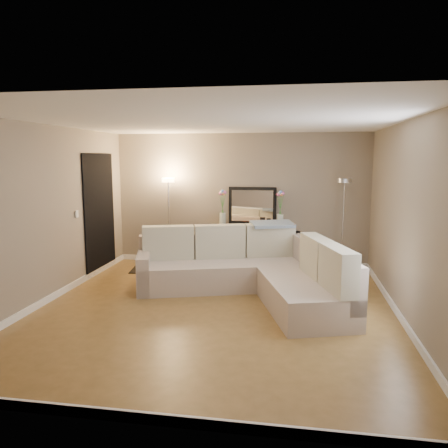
% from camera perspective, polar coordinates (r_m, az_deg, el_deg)
% --- Properties ---
extents(floor, '(5.00, 5.50, 0.01)m').
position_cam_1_polar(floor, '(6.28, -1.22, -11.11)').
color(floor, olive).
rests_on(floor, ground).
extents(ceiling, '(5.00, 5.50, 0.01)m').
position_cam_1_polar(ceiling, '(5.94, -1.30, 13.35)').
color(ceiling, white).
rests_on(ceiling, ground).
extents(wall_back, '(5.00, 0.02, 2.60)m').
position_cam_1_polar(wall_back, '(8.68, 2.12, 3.21)').
color(wall_back, gray).
rests_on(wall_back, ground).
extents(wall_front, '(5.00, 0.02, 2.60)m').
position_cam_1_polar(wall_front, '(3.34, -10.07, -5.57)').
color(wall_front, gray).
rests_on(wall_front, ground).
extents(wall_left, '(0.02, 5.50, 2.60)m').
position_cam_1_polar(wall_left, '(6.89, -22.24, 1.18)').
color(wall_left, gray).
rests_on(wall_left, ground).
extents(wall_right, '(0.02, 5.50, 2.60)m').
position_cam_1_polar(wall_right, '(6.04, 22.86, 0.18)').
color(wall_right, gray).
rests_on(wall_right, ground).
extents(baseboard_back, '(5.00, 0.03, 0.10)m').
position_cam_1_polar(baseboard_back, '(8.86, 2.05, -4.88)').
color(baseboard_back, white).
rests_on(baseboard_back, ground).
extents(baseboard_front, '(5.00, 0.03, 0.10)m').
position_cam_1_polar(baseboard_front, '(3.86, -9.41, -23.78)').
color(baseboard_front, white).
rests_on(baseboard_front, ground).
extents(baseboard_left, '(0.03, 5.50, 0.10)m').
position_cam_1_polar(baseboard_left, '(7.13, -21.50, -8.83)').
color(baseboard_left, white).
rests_on(baseboard_left, ground).
extents(baseboard_right, '(0.03, 5.50, 0.10)m').
position_cam_1_polar(baseboard_right, '(6.32, 21.97, -11.09)').
color(baseboard_right, white).
rests_on(baseboard_right, ground).
extents(doorway, '(0.02, 1.20, 2.20)m').
position_cam_1_polar(doorway, '(8.38, -15.93, 1.32)').
color(doorway, black).
rests_on(doorway, ground).
extents(switch_plate, '(0.02, 0.08, 0.12)m').
position_cam_1_polar(switch_plate, '(7.62, -18.67, 1.25)').
color(switch_plate, white).
rests_on(switch_plate, ground).
extents(sectional_sofa, '(3.51, 2.88, 1.00)m').
position_cam_1_polar(sectional_sofa, '(6.90, 3.66, -6.06)').
color(sectional_sofa, '#C3AE9E').
rests_on(sectional_sofa, floor).
extents(throw_blanket, '(0.82, 0.64, 0.10)m').
position_cam_1_polar(throw_blanket, '(7.56, 6.33, -0.02)').
color(throw_blanket, gray).
rests_on(throw_blanket, sectional_sofa).
extents(console_table, '(1.34, 0.42, 0.82)m').
position_cam_1_polar(console_table, '(8.55, 2.95, -2.56)').
color(console_table, black).
rests_on(console_table, floor).
extents(leaning_mirror, '(0.94, 0.09, 0.74)m').
position_cam_1_polar(leaning_mirror, '(8.60, 3.72, 2.40)').
color(leaning_mirror, black).
rests_on(leaning_mirror, console_table).
extents(table_decor, '(0.56, 0.13, 0.13)m').
position_cam_1_polar(table_decor, '(8.44, 3.48, -0.07)').
color(table_decor, '#E55628').
rests_on(table_decor, console_table).
extents(flower_vase_left, '(0.15, 0.13, 0.70)m').
position_cam_1_polar(flower_vase_left, '(8.54, -0.18, 1.83)').
color(flower_vase_left, silver).
rests_on(flower_vase_left, console_table).
extents(flower_vase_right, '(0.15, 0.13, 0.70)m').
position_cam_1_polar(flower_vase_right, '(8.38, 7.36, 1.62)').
color(flower_vase_right, silver).
rests_on(flower_vase_right, console_table).
extents(floor_lamp_lit, '(0.28, 0.28, 1.73)m').
position_cam_1_polar(floor_lamp_lit, '(8.68, -7.24, 2.62)').
color(floor_lamp_lit, silver).
rests_on(floor_lamp_lit, floor).
extents(floor_lamp_unlit, '(0.30, 0.30, 1.75)m').
position_cam_1_polar(floor_lamp_unlit, '(8.25, 15.36, 2.19)').
color(floor_lamp_unlit, silver).
rests_on(floor_lamp_unlit, floor).
extents(charcoal_rug, '(1.24, 1.00, 0.02)m').
position_cam_1_polar(charcoal_rug, '(8.59, -8.04, -5.69)').
color(charcoal_rug, black).
rests_on(charcoal_rug, floor).
extents(black_bag, '(0.35, 0.27, 0.21)m').
position_cam_1_polar(black_bag, '(8.49, -9.34, -4.73)').
color(black_bag, black).
rests_on(black_bag, charcoal_rug).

